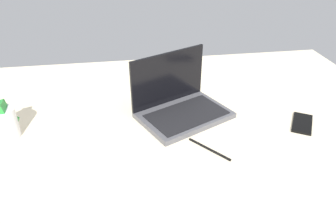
{
  "coord_description": "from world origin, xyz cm",
  "views": [
    {
      "loc": [
        -21.3,
        -94.81,
        84.67
      ],
      "look_at": [
        -6.04,
        3.72,
        24.0
      ],
      "focal_mm": 34.44,
      "sensor_mm": 36.0,
      "label": 1
    }
  ],
  "objects": [
    {
      "name": "charger_cable",
      "position": [
        5.32,
        -12.7,
        18.3
      ],
      "size": [
        11.07,
        13.66,
        0.6
      ],
      "primitive_type": "cube",
      "rotation": [
        0.0,
        0.0,
        -0.9
      ],
      "color": "black",
      "rests_on": "bed_mattress"
    },
    {
      "name": "snack_cup",
      "position": [
        -63.05,
        5.55,
        24.18
      ],
      "size": [
        9.63,
        9.17,
        14.02
      ],
      "color": "silver",
      "rests_on": "bed_mattress"
    },
    {
      "name": "laptop",
      "position": [
        -0.26,
        11.3,
        22.41
      ],
      "size": [
        39.69,
        34.96,
        23.0
      ],
      "rotation": [
        0.0,
        0.0,
        0.44
      ],
      "color": "#4C4C51",
      "rests_on": "bed_mattress"
    },
    {
      "name": "bed_mattress",
      "position": [
        0.0,
        0.0,
        9.0
      ],
      "size": [
        180.0,
        140.0,
        18.0
      ],
      "primitive_type": "cube",
      "color": "beige",
      "rests_on": "ground"
    },
    {
      "name": "cell_phone",
      "position": [
        43.85,
        -2.93,
        18.4
      ],
      "size": [
        13.11,
        15.49,
        0.8
      ],
      "primitive_type": "cube",
      "rotation": [
        0.0,
        0.0,
        2.59
      ],
      "color": "black",
      "rests_on": "bed_mattress"
    }
  ]
}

